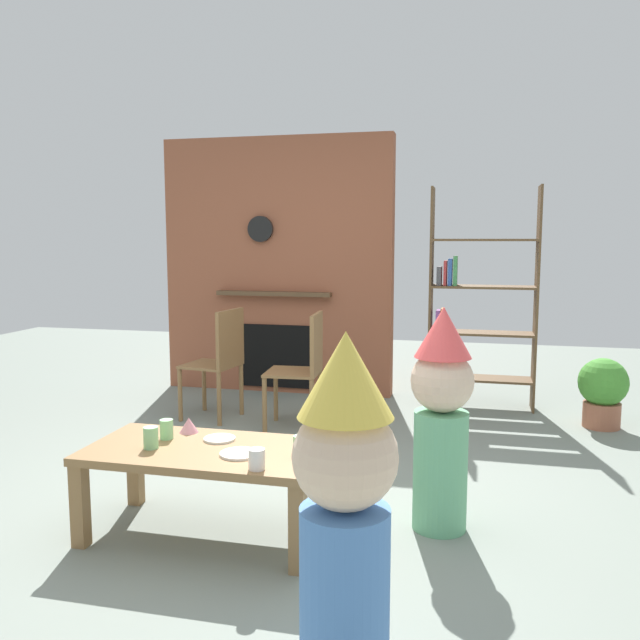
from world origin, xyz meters
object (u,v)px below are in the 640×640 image
(dining_chair_left, at_px, (220,357))
(birthday_cake_slice, at_px, (189,425))
(paper_cup_center, at_px, (167,429))
(paper_cup_near_right, at_px, (257,459))
(paper_plate_front, at_px, (220,439))
(paper_cup_far_left, at_px, (151,438))
(coffee_table, at_px, (206,461))
(child_in_pink, at_px, (441,413))
(paper_plate_rear, at_px, (239,454))
(potted_plant_tall, at_px, (603,390))
(bookshelf, at_px, (474,307))
(dining_chair_middle, at_px, (305,364))
(child_with_cone_hat, at_px, (345,511))
(paper_cup_near_left, at_px, (301,446))

(dining_chair_left, bearing_deg, birthday_cake_slice, 115.34)
(paper_cup_center, bearing_deg, paper_cup_near_right, -28.09)
(paper_plate_front, bearing_deg, paper_cup_far_left, -143.49)
(coffee_table, relative_size, child_in_pink, 1.03)
(paper_plate_rear, relative_size, dining_chair_left, 0.21)
(paper_cup_near_right, height_order, potted_plant_tall, potted_plant_tall)
(birthday_cake_slice, bearing_deg, bookshelf, 61.65)
(paper_plate_rear, bearing_deg, paper_plate_front, 132.49)
(paper_plate_rear, relative_size, birthday_cake_slice, 1.85)
(dining_chair_left, bearing_deg, dining_chair_middle, -179.93)
(paper_cup_far_left, bearing_deg, paper_plate_front, 36.51)
(birthday_cake_slice, bearing_deg, child_with_cone_hat, -48.18)
(paper_cup_near_right, relative_size, dining_chair_middle, 0.10)
(paper_plate_rear, distance_m, dining_chair_middle, 1.95)
(paper_cup_near_right, xyz_separation_m, paper_plate_rear, (-0.14, 0.17, -0.04))
(paper_cup_near_right, height_order, paper_plate_rear, paper_cup_near_right)
(paper_cup_near_right, distance_m, paper_cup_center, 0.67)
(bookshelf, relative_size, paper_cup_near_right, 20.35)
(paper_cup_near_right, xyz_separation_m, dining_chair_left, (-1.07, 2.22, 0.02))
(paper_cup_near_left, bearing_deg, paper_cup_near_right, -121.46)
(coffee_table, xyz_separation_m, paper_plate_rear, (0.20, -0.07, 0.07))
(paper_cup_near_left, bearing_deg, potted_plant_tall, 54.34)
(paper_cup_near_left, relative_size, paper_cup_center, 0.95)
(paper_plate_rear, distance_m, birthday_cake_slice, 0.48)
(paper_plate_rear, relative_size, dining_chair_middle, 0.21)
(paper_plate_front, xyz_separation_m, dining_chair_middle, (-0.01, 1.75, 0.06))
(paper_cup_near_left, relative_size, birthday_cake_slice, 0.95)
(coffee_table, relative_size, paper_cup_near_left, 12.30)
(paper_plate_rear, height_order, child_with_cone_hat, child_with_cone_hat)
(bookshelf, bearing_deg, birthday_cake_slice, -118.35)
(paper_cup_far_left, distance_m, dining_chair_left, 2.11)
(paper_cup_center, bearing_deg, paper_plate_front, 9.41)
(paper_plate_rear, distance_m, child_in_pink, 1.02)
(coffee_table, bearing_deg, dining_chair_middle, 89.88)
(dining_chair_middle, bearing_deg, child_in_pink, 122.10)
(bookshelf, distance_m, birthday_cake_slice, 3.06)
(bookshelf, height_order, dining_chair_left, bookshelf)
(bookshelf, distance_m, paper_plate_front, 3.05)
(paper_cup_near_left, relative_size, child_with_cone_hat, 0.08)
(paper_cup_far_left, relative_size, child_with_cone_hat, 0.09)
(child_in_pink, bearing_deg, dining_chair_middle, -71.00)
(paper_cup_center, bearing_deg, coffee_table, -18.42)
(child_with_cone_hat, bearing_deg, paper_cup_center, 4.80)
(paper_cup_near_right, relative_size, child_in_pink, 0.08)
(paper_plate_front, relative_size, paper_plate_rear, 0.87)
(paper_cup_center, height_order, paper_plate_rear, paper_cup_center)
(paper_cup_near_right, bearing_deg, birthday_cake_slice, 139.96)
(paper_plate_rear, relative_size, potted_plant_tall, 0.34)
(potted_plant_tall, bearing_deg, coffee_table, -132.47)
(bookshelf, xyz_separation_m, child_with_cone_hat, (-0.36, -3.88, -0.25))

